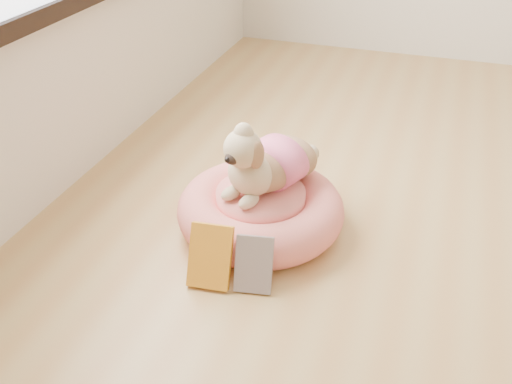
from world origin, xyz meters
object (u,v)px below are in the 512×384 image
(book_yellow, at_px, (210,256))
(pet_bed, at_px, (261,210))
(dog, at_px, (266,150))
(book_white, at_px, (254,264))

(book_yellow, bearing_deg, pet_bed, 73.83)
(dog, relative_size, book_white, 2.22)
(pet_bed, bearing_deg, book_white, -75.48)
(book_yellow, bearing_deg, book_white, 1.91)
(dog, xyz_separation_m, book_yellow, (-0.06, -0.35, -0.20))
(pet_bed, xyz_separation_m, book_white, (0.08, -0.30, 0.01))
(dog, distance_m, book_white, 0.40)
(pet_bed, xyz_separation_m, book_yellow, (-0.06, -0.32, 0.02))
(dog, relative_size, book_yellow, 1.96)
(dog, height_order, book_yellow, dog)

